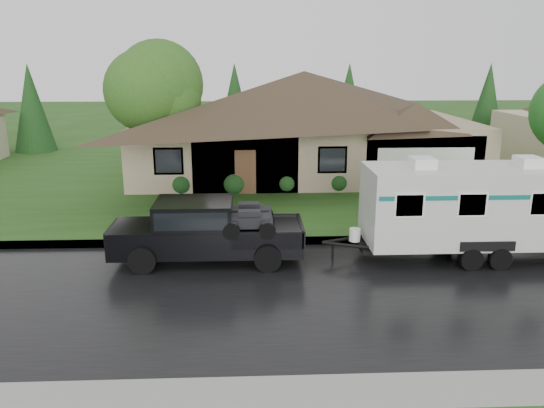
{
  "coord_description": "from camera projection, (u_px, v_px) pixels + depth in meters",
  "views": [
    {
      "loc": [
        -1.06,
        -15.66,
        6.35
      ],
      "look_at": [
        -0.28,
        2.0,
        1.52
      ],
      "focal_mm": 35.0,
      "sensor_mm": 36.0,
      "label": 1
    }
  ],
  "objects": [
    {
      "name": "pickup_truck",
      "position": [
        204.0,
        229.0,
        17.06
      ],
      "size": [
        6.06,
        2.3,
        2.02
      ],
      "color": "black",
      "rests_on": "ground"
    },
    {
      "name": "lawn",
      "position": [
        267.0,
        170.0,
        31.24
      ],
      "size": [
        140.0,
        26.0,
        0.15
      ],
      "primitive_type": "cube",
      "color": "#214917",
      "rests_on": "ground"
    },
    {
      "name": "ground",
      "position": [
        284.0,
        267.0,
        16.8
      ],
      "size": [
        140.0,
        140.0,
        0.0
      ],
      "primitive_type": "plane",
      "color": "#214917",
      "rests_on": "ground"
    },
    {
      "name": "curb",
      "position": [
        280.0,
        241.0,
        18.95
      ],
      "size": [
        140.0,
        0.5,
        0.15
      ],
      "primitive_type": "cube",
      "color": "gray",
      "rests_on": "ground"
    },
    {
      "name": "house_main",
      "position": [
        309.0,
        111.0,
        29.29
      ],
      "size": [
        19.44,
        10.8,
        6.9
      ],
      "color": "gray",
      "rests_on": "lawn"
    },
    {
      "name": "shrub_row",
      "position": [
        312.0,
        181.0,
        25.68
      ],
      "size": [
        13.6,
        1.0,
        1.0
      ],
      "color": "#143814",
      "rests_on": "lawn"
    },
    {
      "name": "tree_left_green",
      "position": [
        156.0,
        91.0,
        24.39
      ],
      "size": [
        4.17,
        4.17,
        6.9
      ],
      "color": "#382B1E",
      "rests_on": "lawn"
    },
    {
      "name": "road",
      "position": [
        288.0,
        293.0,
        14.88
      ],
      "size": [
        140.0,
        8.0,
        0.01
      ],
      "primitive_type": "cube",
      "color": "black",
      "rests_on": "ground"
    },
    {
      "name": "travel_trailer",
      "position": [
        474.0,
        205.0,
        17.25
      ],
      "size": [
        7.48,
        2.63,
        3.36
      ],
      "color": "beige",
      "rests_on": "ground"
    }
  ]
}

